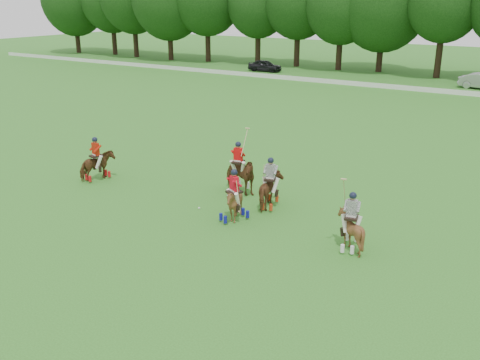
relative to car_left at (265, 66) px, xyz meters
The scene contains 9 objects.
ground 46.32m from the car_left, 66.59° to the right, with size 180.00×180.00×0.00m, color #2E6A1E.
boundary_rail 18.95m from the car_left, 13.74° to the right, with size 120.00×0.10×0.44m, color white.
car_left is the anchor object (origin of this frame).
polo_red_a 40.46m from the car_left, 72.06° to the right, with size 1.17×1.80×2.14m.
polo_red_b 41.25m from the car_left, 62.21° to the right, with size 1.93×1.72×2.96m.
polo_red_c 44.33m from the car_left, 62.11° to the right, with size 1.58×1.65×2.14m.
polo_stripe_a 42.83m from the car_left, 60.26° to the right, with size 1.21×1.87×2.18m.
polo_stripe_b 46.72m from the car_left, 56.88° to the right, with size 1.37×1.48×2.67m.
polo_ball 43.25m from the car_left, 64.19° to the right, with size 0.09×0.09×0.09m, color white.
Camera 1 is at (12.88, -13.13, 8.46)m, focal length 40.00 mm.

